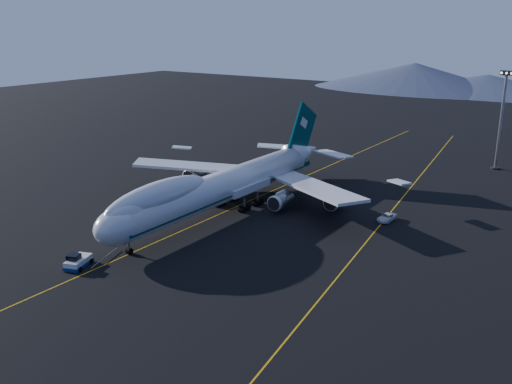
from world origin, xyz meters
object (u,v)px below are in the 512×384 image
Objects in this scene: boeing_747 at (223,185)px; floodlight_mast at (501,120)px; pushback_tug at (78,262)px; service_van at (387,217)px.

boeing_747 is 79.88m from floodlight_mast.
boeing_747 is 35.27m from pushback_tug.
pushback_tug is 1.08× the size of service_van.
pushback_tug is 58.83m from service_van.
floodlight_mast is (41.35, 104.46, 12.40)m from pushback_tug.
service_van is at bearing 36.68° from pushback_tug.
floodlight_mast is at bearing 61.18° from boeing_747.
pushback_tug is at bearing -94.93° from boeing_747.
boeing_747 reaches higher than service_van.
floodlight_mast is at bearing 49.21° from pushback_tug.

